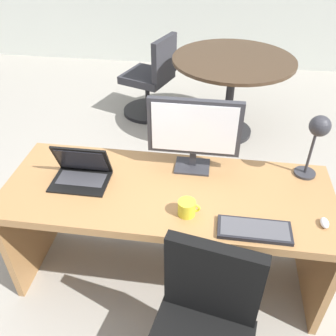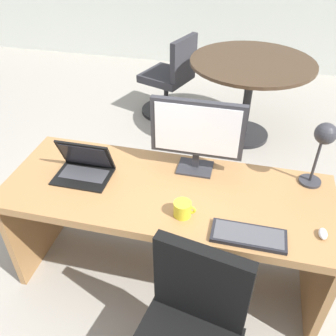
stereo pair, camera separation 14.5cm
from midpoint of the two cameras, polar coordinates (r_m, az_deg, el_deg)
The scene contains 10 objects.
ground at distance 3.60m, azimuth 6.62°, elevation 2.85°, with size 12.00×12.00×0.00m, color gray.
desk at distance 2.13m, azimuth 2.02°, elevation -6.55°, with size 1.79×0.68×0.73m.
monitor at distance 1.98m, azimuth 6.69°, elevation 5.68°, with size 0.51×0.16×0.43m.
laptop at distance 2.08m, azimuth -11.06°, elevation 0.53°, with size 0.31×0.23×0.21m.
keyboard at distance 1.77m, azimuth 14.89°, elevation -10.32°, with size 0.35×0.14×0.02m.
mouse at distance 1.89m, azimuth 25.24°, elevation -9.39°, with size 0.04×0.07×0.03m.
desk_lamp at distance 2.02m, azimuth 25.08°, elevation 3.70°, with size 0.12×0.14×0.39m.
coffee_mug at distance 1.80m, azimuth 4.66°, elevation -6.52°, with size 0.11×0.09×0.08m.
meeting_table at distance 3.61m, azimuth 13.91°, elevation 13.10°, with size 1.15×1.15×0.80m.
meeting_chair_near at distance 4.06m, azimuth 1.45°, elevation 13.15°, with size 0.60×0.59×0.88m.
Camera 2 is at (0.36, -1.46, 2.01)m, focal length 38.81 mm.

